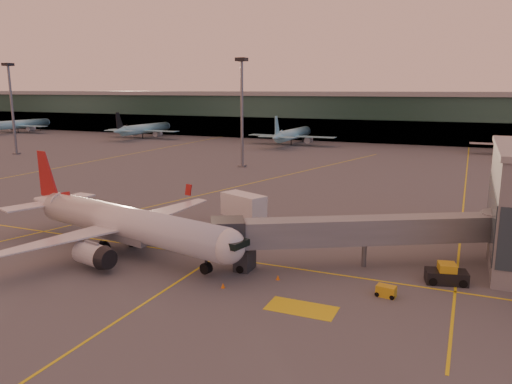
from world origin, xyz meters
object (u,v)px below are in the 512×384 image
at_px(pushback_tug, 446,275).
at_px(gpu_cart, 386,291).
at_px(catering_truck, 244,210).
at_px(main_airplane, 122,223).

bearing_deg(pushback_tug, gpu_cart, -143.86).
distance_m(gpu_cart, pushback_tug, 7.38).
bearing_deg(catering_truck, main_airplane, -98.87).
relative_size(catering_truck, gpu_cart, 3.64).
height_order(main_airplane, pushback_tug, main_airplane).
height_order(main_airplane, gpu_cart, main_airplane).
relative_size(main_airplane, catering_truck, 5.10).
height_order(main_airplane, catering_truck, main_airplane).
height_order(catering_truck, pushback_tug, catering_truck).
bearing_deg(gpu_cart, catering_truck, 153.11).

